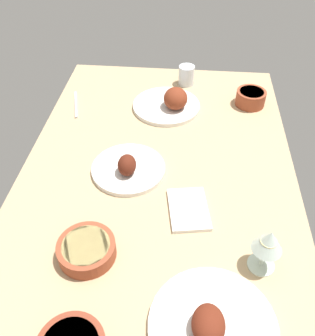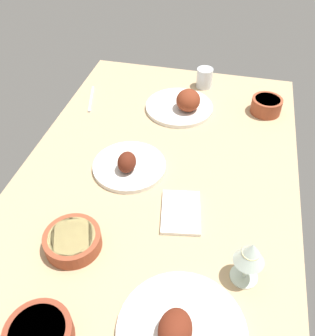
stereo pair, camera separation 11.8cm
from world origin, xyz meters
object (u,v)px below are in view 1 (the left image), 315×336
(plate_far_side, at_px, (212,326))
(water_tumbler, at_px, (186,75))
(wine_glass, at_px, (268,243))
(folded_napkin, at_px, (189,209))
(plate_near_viewer, at_px, (128,168))
(plate_center_main, at_px, (171,103))
(fork_loose, at_px, (76,104))
(bowl_potatoes, at_px, (251,97))
(bowl_pasta, at_px, (87,249))

(plate_far_side, relative_size, water_tumbler, 3.54)
(plate_far_side, relative_size, wine_glass, 2.09)
(plate_far_side, relative_size, folded_napkin, 1.82)
(plate_near_viewer, height_order, water_tumbler, water_tumbler)
(wine_glass, bearing_deg, plate_near_viewer, 51.63)
(plate_center_main, bearing_deg, fork_loose, 91.74)
(plate_center_main, bearing_deg, folded_napkin, -170.37)
(plate_far_side, relative_size, fork_loose, 1.58)
(plate_far_side, height_order, wine_glass, wine_glass)
(plate_far_side, relative_size, bowl_potatoes, 2.50)
(bowl_potatoes, bearing_deg, folded_napkin, 158.61)
(water_tumbler, bearing_deg, fork_loose, 115.68)
(plate_center_main, xyz_separation_m, wine_glass, (-0.69, -0.28, 0.07))
(plate_center_main, relative_size, folded_napkin, 1.66)
(fork_loose, bearing_deg, water_tumbler, 99.98)
(bowl_potatoes, xyz_separation_m, fork_loose, (-0.07, 0.70, -0.03))
(plate_far_side, distance_m, bowl_pasta, 0.36)
(plate_near_viewer, distance_m, folded_napkin, 0.25)
(bowl_pasta, distance_m, water_tumbler, 0.93)
(bowl_potatoes, distance_m, folded_napkin, 0.63)
(wine_glass, height_order, folded_napkin, wine_glass)
(plate_far_side, height_order, bowl_pasta, plate_far_side)
(folded_napkin, bearing_deg, fork_loose, 42.63)
(wine_glass, height_order, water_tumbler, wine_glass)
(plate_far_side, bearing_deg, water_tumbler, 5.11)
(plate_far_side, height_order, fork_loose, plate_far_side)
(plate_center_main, height_order, folded_napkin, plate_center_main)
(wine_glass, bearing_deg, folded_napkin, 49.01)
(plate_near_viewer, xyz_separation_m, folded_napkin, (-0.14, -0.20, -0.01))
(bowl_pasta, bearing_deg, folded_napkin, -55.85)
(plate_center_main, distance_m, water_tumbler, 0.21)
(water_tumbler, bearing_deg, folded_napkin, -177.34)
(plate_near_viewer, bearing_deg, fork_loose, 36.34)
(plate_center_main, distance_m, wine_glass, 0.75)
(folded_napkin, bearing_deg, plate_far_side, -169.79)
(water_tumbler, distance_m, fork_loose, 0.49)
(bowl_potatoes, xyz_separation_m, folded_napkin, (-0.59, 0.23, -0.03))
(plate_near_viewer, bearing_deg, bowl_potatoes, -44.34)
(plate_center_main, height_order, wine_glass, wine_glass)
(water_tumbler, bearing_deg, plate_center_main, 164.47)
(bowl_potatoes, bearing_deg, plate_far_side, 169.78)
(plate_far_side, xyz_separation_m, folded_napkin, (0.34, 0.06, -0.01))
(bowl_pasta, bearing_deg, fork_loose, 17.07)
(plate_center_main, bearing_deg, plate_near_viewer, 163.52)
(plate_center_main, relative_size, bowl_pasta, 1.75)
(bowl_pasta, xyz_separation_m, fork_loose, (0.69, 0.21, -0.02))
(plate_center_main, height_order, plate_near_viewer, plate_center_main)
(plate_near_viewer, distance_m, bowl_pasta, 0.33)
(plate_center_main, distance_m, plate_near_viewer, 0.40)
(plate_far_side, bearing_deg, bowl_potatoes, -10.22)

